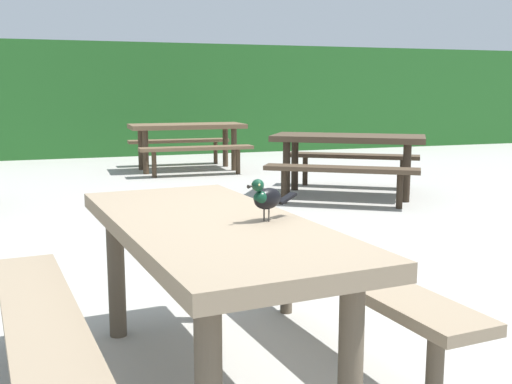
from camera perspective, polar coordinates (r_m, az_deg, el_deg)
name	(u,v)px	position (r m, az deg, el deg)	size (l,w,h in m)	color
ground_plane	(275,348)	(3.22, 1.78, -14.17)	(60.00, 60.00, 0.00)	#A3A099
hedge_wall	(94,99)	(13.09, -14.66, 8.25)	(28.00, 1.95, 2.17)	#235B23
picnic_table_foreground	(210,261)	(2.70, -4.23, -6.36)	(1.83, 1.86, 0.74)	#84725B
bird_grackle	(266,197)	(2.59, 0.93, -0.48)	(0.27, 0.16, 0.18)	black
picnic_table_mid_left	(348,150)	(7.60, 8.44, 3.81)	(2.35, 2.34, 0.74)	#473828
picnic_table_mid_right	(187,136)	(9.99, -6.35, 5.18)	(1.82, 1.72, 0.74)	brown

